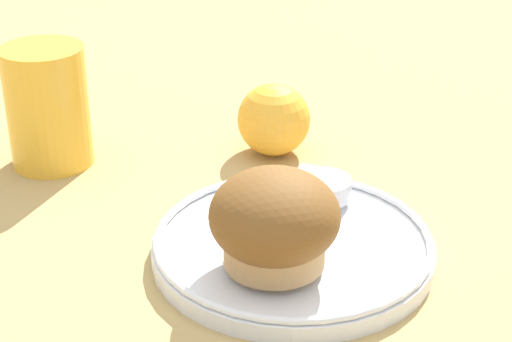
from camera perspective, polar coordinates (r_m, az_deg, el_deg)
The scene contains 8 objects.
ground_plane at distance 0.68m, azimuth 1.73°, elevation -5.63°, with size 3.00×3.00×0.00m, color tan.
plate at distance 0.67m, azimuth 2.47°, elevation -5.02°, with size 0.22×0.22×0.02m.
muffin at distance 0.61m, azimuth 1.24°, elevation -3.43°, with size 0.10×0.10×0.07m.
cream_ramekin at distance 0.71m, azimuth 4.51°, elevation -1.06°, with size 0.05×0.05×0.02m.
berry_pair at distance 0.68m, azimuth -1.22°, elevation -2.50°, with size 0.03×0.02×0.02m.
butter_knife at distance 0.70m, azimuth 1.35°, elevation -2.26°, with size 0.14×0.10×0.00m.
orange_fruit at distance 0.82m, azimuth 1.20°, elevation 3.46°, with size 0.07×0.07×0.07m.
juice_glass at distance 0.82m, azimuth -13.72°, elevation 4.20°, with size 0.08×0.08×0.11m.
Camera 1 is at (-0.31, -0.47, 0.36)m, focal length 60.00 mm.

